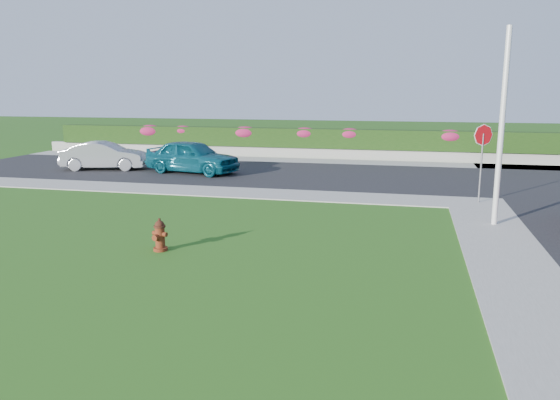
% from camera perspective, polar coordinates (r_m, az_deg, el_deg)
% --- Properties ---
extents(ground, '(120.00, 120.00, 0.00)m').
position_cam_1_polar(ground, '(12.32, -9.44, -7.24)').
color(ground, black).
rests_on(ground, ground).
extents(street_far, '(26.00, 8.00, 0.04)m').
position_cam_1_polar(street_far, '(26.82, -7.81, 3.00)').
color(street_far, black).
rests_on(street_far, ground).
extents(sidewalk_right, '(2.00, 20.00, 0.04)m').
position_cam_1_polar(sidewalk_right, '(9.86, 26.89, -13.13)').
color(sidewalk_right, gray).
rests_on(sidewalk_right, ground).
extents(sidewalk_far, '(24.00, 2.00, 0.04)m').
position_cam_1_polar(sidewalk_far, '(22.74, -14.69, 1.22)').
color(sidewalk_far, gray).
rests_on(sidewalk_far, ground).
extents(curb_corner, '(2.00, 2.00, 0.04)m').
position_cam_1_polar(curb_corner, '(20.26, 19.86, -0.32)').
color(curb_corner, gray).
rests_on(curb_corner, ground).
extents(sidewalk_beyond, '(34.00, 2.00, 0.04)m').
position_cam_1_polar(sidewalk_beyond, '(30.51, 2.65, 4.11)').
color(sidewalk_beyond, gray).
rests_on(sidewalk_beyond, ground).
extents(retaining_wall, '(34.00, 0.40, 0.60)m').
position_cam_1_polar(retaining_wall, '(31.94, 3.16, 4.95)').
color(retaining_wall, gray).
rests_on(retaining_wall, ground).
extents(hedge, '(32.00, 0.90, 1.10)m').
position_cam_1_polar(hedge, '(31.96, 3.21, 6.48)').
color(hedge, black).
rests_on(hedge, retaining_wall).
extents(fire_hydrant, '(0.43, 0.40, 0.82)m').
position_cam_1_polar(fire_hydrant, '(13.79, -12.45, -3.64)').
color(fire_hydrant, '#4D180C').
rests_on(fire_hydrant, ground).
extents(sedan_teal, '(4.87, 2.80, 1.56)m').
position_cam_1_polar(sedan_teal, '(26.15, -9.16, 4.51)').
color(sedan_teal, '#0C4E5F').
rests_on(sedan_teal, street_far).
extents(sedan_silver, '(4.36, 2.38, 1.36)m').
position_cam_1_polar(sedan_silver, '(28.32, -17.87, 4.43)').
color(sedan_silver, '#95979C').
rests_on(sedan_silver, street_far).
extents(utility_pole, '(0.16, 0.16, 5.65)m').
position_cam_1_polar(utility_pole, '(16.84, 22.14, 6.91)').
color(utility_pole, silver).
rests_on(utility_pole, ground).
extents(stop_sign, '(0.66, 0.40, 2.76)m').
position_cam_1_polar(stop_sign, '(20.10, 20.42, 5.48)').
color(stop_sign, slate).
rests_on(stop_sign, ground).
extents(flower_clump_a, '(1.52, 0.98, 0.76)m').
position_cam_1_polar(flower_clump_a, '(35.05, -13.41, 7.03)').
color(flower_clump_a, '#B81F5D').
rests_on(flower_clump_a, hedge).
extents(flower_clump_b, '(1.22, 0.78, 0.61)m').
position_cam_1_polar(flower_clump_b, '(34.12, -10.09, 7.16)').
color(flower_clump_b, '#B81F5D').
rests_on(flower_clump_b, hedge).
extents(flower_clump_c, '(1.49, 0.96, 0.74)m').
position_cam_1_polar(flower_clump_c, '(32.76, -3.66, 7.04)').
color(flower_clump_c, '#B81F5D').
rests_on(flower_clump_c, hedge).
extents(flower_clump_d, '(1.38, 0.88, 0.69)m').
position_cam_1_polar(flower_clump_d, '(31.89, 2.61, 6.98)').
color(flower_clump_d, '#B81F5D').
rests_on(flower_clump_d, hedge).
extents(flower_clump_e, '(1.35, 0.87, 0.68)m').
position_cam_1_polar(flower_clump_e, '(31.51, 7.30, 6.85)').
color(flower_clump_e, '#B81F5D').
rests_on(flower_clump_e, hedge).
extents(flower_clump_f, '(1.45, 0.93, 0.72)m').
position_cam_1_polar(flower_clump_f, '(31.41, 17.33, 6.38)').
color(flower_clump_f, '#B81F5D').
rests_on(flower_clump_f, hedge).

